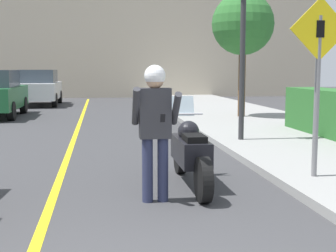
% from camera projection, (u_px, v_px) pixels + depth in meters
% --- Properties ---
extents(road_center_line, '(0.12, 36.00, 0.01)m').
position_uv_depth(road_center_line, '(67.00, 158.00, 9.02)').
color(road_center_line, yellow).
rests_on(road_center_line, ground).
extents(building_backdrop, '(28.00, 1.20, 9.27)m').
position_uv_depth(building_backdrop, '(97.00, 20.00, 28.19)').
color(building_backdrop, beige).
rests_on(building_backdrop, ground).
extents(motorcycle, '(0.62, 2.34, 1.28)m').
position_uv_depth(motorcycle, '(190.00, 152.00, 6.83)').
color(motorcycle, black).
rests_on(motorcycle, ground).
extents(person_biker, '(0.59, 0.48, 1.76)m').
position_uv_depth(person_biker, '(155.00, 118.00, 5.94)').
color(person_biker, '#282D4C').
rests_on(person_biker, ground).
extents(crossing_sign, '(0.91, 0.08, 2.60)m').
position_uv_depth(crossing_sign, '(318.00, 70.00, 6.75)').
color(crossing_sign, slate).
rests_on(crossing_sign, sidewalk_curb).
extents(traffic_light, '(0.26, 0.30, 3.95)m').
position_uv_depth(traffic_light, '(243.00, 16.00, 10.23)').
color(traffic_light, '#2D2D30').
rests_on(traffic_light, sidewalk_curb).
extents(street_tree, '(2.06, 2.06, 4.10)m').
position_uv_depth(street_tree, '(243.00, 25.00, 15.41)').
color(street_tree, brown).
rests_on(street_tree, sidewalk_curb).
extents(parked_car_white, '(1.88, 4.20, 1.68)m').
position_uv_depth(parked_car_white, '(39.00, 87.00, 22.06)').
color(parked_car_white, black).
rests_on(parked_car_white, ground).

